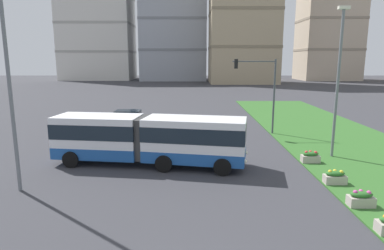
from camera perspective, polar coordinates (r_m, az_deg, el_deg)
articulated_bus at (r=20.62m, az=-7.44°, el=-2.32°), size 12.04×4.37×3.00m
car_black_sedan at (r=32.95m, az=-10.75°, el=1.04°), size 4.42×2.05×1.58m
flower_planter_2 at (r=16.72m, az=26.82°, el=-11.12°), size 1.10×0.56×0.74m
flower_planter_3 at (r=19.02m, az=23.14°, el=-8.16°), size 1.10×0.56×0.74m
flower_planter_4 at (r=22.26m, az=19.48°, el=-5.14°), size 1.10×0.56×0.74m
traffic_light_far_right at (r=29.16m, az=11.64°, el=6.92°), size 3.70×0.28×6.45m
streetlight_left at (r=17.90m, az=-28.87°, el=6.81°), size 0.70×0.28×10.09m
streetlight_median at (r=23.42m, az=23.59°, el=7.40°), size 0.70×0.28×9.64m
apartment_tower_west at (r=114.70m, az=-16.09°, el=18.09°), size 22.00×15.47×42.22m
apartment_tower_westcentre at (r=108.65m, az=-3.21°, el=17.10°), size 19.95×17.98×35.42m
apartment_tower_centre at (r=95.92m, az=8.67°, el=18.30°), size 18.05×16.52×37.10m
apartment_tower_eastcentre at (r=116.66m, az=22.34°, el=16.06°), size 17.36×14.77×36.04m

